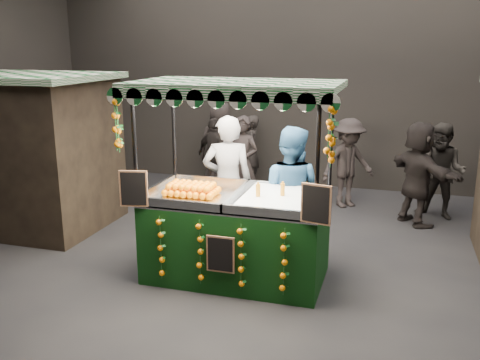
% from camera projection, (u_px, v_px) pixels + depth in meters
% --- Properties ---
extents(ground, '(12.00, 12.00, 0.00)m').
position_uv_depth(ground, '(255.00, 276.00, 7.21)').
color(ground, black).
rests_on(ground, ground).
extents(market_hall, '(12.10, 10.10, 5.05)m').
position_uv_depth(market_hall, '(257.00, 18.00, 6.36)').
color(market_hall, black).
rests_on(market_hall, ground).
extents(neighbour_stall_left, '(3.00, 2.20, 2.60)m').
position_uv_depth(neighbour_stall_left, '(23.00, 150.00, 9.02)').
color(neighbour_stall_left, black).
rests_on(neighbour_stall_left, ground).
extents(juice_stall, '(2.71, 1.59, 2.62)m').
position_uv_depth(juice_stall, '(237.00, 220.00, 6.97)').
color(juice_stall, black).
rests_on(juice_stall, ground).
extents(vendor_grey, '(0.86, 0.69, 2.06)m').
position_uv_depth(vendor_grey, '(228.00, 183.00, 7.99)').
color(vendor_grey, gray).
rests_on(vendor_grey, ground).
extents(vendor_blue, '(1.05, 0.87, 1.97)m').
position_uv_depth(vendor_blue, '(290.00, 194.00, 7.56)').
color(vendor_blue, '#26507B').
rests_on(vendor_blue, ground).
extents(shopper_0, '(0.74, 0.58, 1.78)m').
position_uv_depth(shopper_0, '(242.00, 163.00, 9.98)').
color(shopper_0, '#2B2423').
rests_on(shopper_0, ground).
extents(shopper_1, '(1.02, 0.92, 1.73)m').
position_uv_depth(shopper_1, '(442.00, 171.00, 9.42)').
color(shopper_1, '#2E2A26').
rests_on(shopper_1, ground).
extents(shopper_2, '(1.01, 0.74, 1.58)m').
position_uv_depth(shopper_2, '(215.00, 155.00, 11.18)').
color(shopper_2, black).
rests_on(shopper_2, ground).
extents(shopper_3, '(1.27, 1.20, 1.72)m').
position_uv_depth(shopper_3, '(348.00, 163.00, 10.09)').
color(shopper_3, '#2A2322').
rests_on(shopper_3, ground).
extents(shopper_4, '(0.99, 0.70, 1.90)m').
position_uv_depth(shopper_4, '(220.00, 146.00, 11.35)').
color(shopper_4, '#2A2322').
rests_on(shopper_4, ground).
extents(shopper_5, '(1.44, 1.67, 1.81)m').
position_uv_depth(shopper_5, '(418.00, 174.00, 9.08)').
color(shopper_5, black).
rests_on(shopper_5, ground).
extents(shopper_6, '(0.50, 0.65, 1.56)m').
position_uv_depth(shopper_6, '(251.00, 151.00, 11.65)').
color(shopper_6, black).
rests_on(shopper_6, ground).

